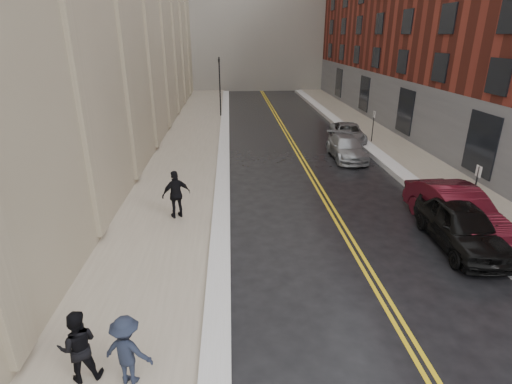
{
  "coord_description": "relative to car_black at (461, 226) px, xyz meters",
  "views": [
    {
      "loc": [
        -1.74,
        -6.2,
        6.97
      ],
      "look_at": [
        -0.87,
        7.37,
        1.6
      ],
      "focal_mm": 28.0,
      "sensor_mm": 36.0,
      "label": 1
    }
  ],
  "objects": [
    {
      "name": "sidewalk_left",
      "position": [
        -10.7,
        10.21,
        -0.71
      ],
      "size": [
        4.0,
        64.0,
        0.15
      ],
      "primitive_type": "cube",
      "color": "gray",
      "rests_on": "ground"
    },
    {
      "name": "sidewalk_right",
      "position": [
        2.8,
        10.21,
        -0.71
      ],
      "size": [
        3.0,
        64.0,
        0.15
      ],
      "primitive_type": "cube",
      "color": "gray",
      "rests_on": "ground"
    },
    {
      "name": "lane_stripe_a",
      "position": [
        -3.82,
        10.21,
        -0.79
      ],
      "size": [
        0.12,
        64.0,
        0.01
      ],
      "primitive_type": "cube",
      "color": "gold",
      "rests_on": "ground"
    },
    {
      "name": "lane_stripe_b",
      "position": [
        -3.58,
        10.21,
        -0.79
      ],
      "size": [
        0.12,
        64.0,
        0.01
      ],
      "primitive_type": "cube",
      "color": "gold",
      "rests_on": "ground"
    },
    {
      "name": "snow_ridge_left",
      "position": [
        -8.4,
        10.21,
        -0.66
      ],
      "size": [
        0.7,
        60.8,
        0.26
      ],
      "primitive_type": "cube",
      "color": "white",
      "rests_on": "ground"
    },
    {
      "name": "snow_ridge_right",
      "position": [
        0.95,
        10.21,
        -0.64
      ],
      "size": [
        0.85,
        60.8,
        0.3
      ],
      "primitive_type": "cube",
      "color": "white",
      "rests_on": "ground"
    },
    {
      "name": "building_right",
      "position": [
        11.3,
        17.21,
        8.21
      ],
      "size": [
        14.0,
        50.0,
        18.0
      ],
      "primitive_type": "cube",
      "color": "maroon",
      "rests_on": "ground"
    },
    {
      "name": "traffic_signal",
      "position": [
        -8.8,
        24.21,
        2.3
      ],
      "size": [
        0.18,
        0.15,
        5.2
      ],
      "color": "black",
      "rests_on": "ground"
    },
    {
      "name": "parking_sign_near",
      "position": [
        1.7,
        2.21,
        0.57
      ],
      "size": [
        0.06,
        0.35,
        2.23
      ],
      "color": "black",
      "rests_on": "ground"
    },
    {
      "name": "parking_sign_far",
      "position": [
        1.7,
        14.21,
        0.57
      ],
      "size": [
        0.06,
        0.35,
        2.23
      ],
      "color": "black",
      "rests_on": "ground"
    },
    {
      "name": "car_black",
      "position": [
        0.0,
        0.0,
        0.0
      ],
      "size": [
        2.12,
        4.73,
        1.58
      ],
      "primitive_type": "imported",
      "rotation": [
        0.0,
        0.0,
        -0.06
      ],
      "color": "black",
      "rests_on": "ground"
    },
    {
      "name": "car_maroon",
      "position": [
        0.48,
        1.24,
        0.04
      ],
      "size": [
        2.06,
        5.12,
        1.65
      ],
      "primitive_type": "imported",
      "rotation": [
        0.0,
        0.0,
        0.06
      ],
      "color": "#470C17",
      "rests_on": "ground"
    },
    {
      "name": "car_silver_near",
      "position": [
        -1.0,
        10.91,
        -0.14
      ],
      "size": [
        1.89,
        4.5,
        1.3
      ],
      "primitive_type": "imported",
      "rotation": [
        0.0,
        0.0,
        -0.02
      ],
      "color": "#96999D",
      "rests_on": "ground"
    },
    {
      "name": "car_silver_far",
      "position": [
        0.13,
        14.69,
        -0.15
      ],
      "size": [
        2.65,
        4.8,
        1.27
      ],
      "primitive_type": "imported",
      "rotation": [
        0.0,
        0.0,
        -0.12
      ],
      "color": "gray",
      "rests_on": "ground"
    },
    {
      "name": "pedestrian_a",
      "position": [
        -11.19,
        -5.27,
        0.19
      ],
      "size": [
        0.93,
        0.8,
        1.66
      ],
      "primitive_type": "imported",
      "rotation": [
        0.0,
        0.0,
        3.37
      ],
      "color": "black",
      "rests_on": "sidewalk_left"
    },
    {
      "name": "pedestrian_b",
      "position": [
        -10.16,
        -5.44,
        0.16
      ],
      "size": [
        1.16,
        0.86,
        1.61
      ],
      "primitive_type": "imported",
      "rotation": [
        0.0,
        0.0,
        2.87
      ],
      "color": "#1C2233",
      "rests_on": "sidewalk_left"
    },
    {
      "name": "pedestrian_c",
      "position": [
        -10.13,
        2.75,
        0.33
      ],
      "size": [
        1.23,
        0.9,
        1.94
      ],
      "primitive_type": "imported",
      "rotation": [
        0.0,
        0.0,
        3.56
      ],
      "color": "black",
      "rests_on": "sidewalk_left"
    }
  ]
}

